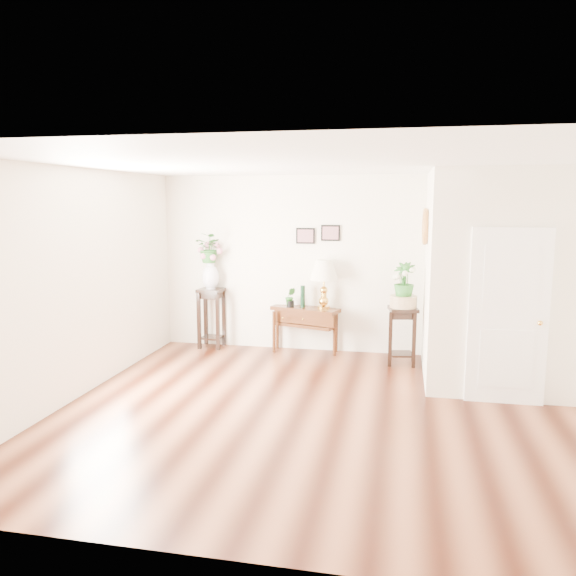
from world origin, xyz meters
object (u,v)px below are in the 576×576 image
(table_lamp, at_px, (324,286))
(plant_stand_a, at_px, (212,318))
(console_table, at_px, (305,330))
(plant_stand_b, at_px, (402,336))

(table_lamp, height_order, plant_stand_a, table_lamp)
(table_lamp, distance_m, plant_stand_a, 1.95)
(console_table, bearing_deg, plant_stand_b, 3.95)
(console_table, distance_m, table_lamp, 0.77)
(table_lamp, xyz_separation_m, plant_stand_b, (1.23, -0.37, -0.65))
(plant_stand_a, distance_m, plant_stand_b, 3.11)
(table_lamp, distance_m, plant_stand_b, 1.44)
(plant_stand_a, relative_size, plant_stand_b, 1.15)
(table_lamp, relative_size, plant_stand_b, 0.91)
(console_table, height_order, table_lamp, table_lamp)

